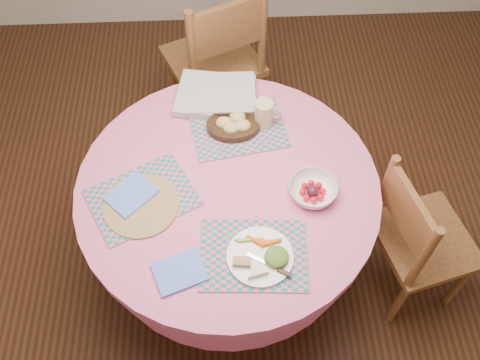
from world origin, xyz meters
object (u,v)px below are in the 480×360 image
object	(u,v)px
dinner_plate	(262,257)
fruit_bowl	(313,191)
wicker_trivet	(141,206)
bread_bowl	(233,124)
latte_mug	(264,114)
dining_table	(229,210)
chair_right	(417,239)
chair_back	(217,61)

from	to	relation	value
dinner_plate	fruit_bowl	size ratio (longest dim) A/B	1.21
dinner_plate	fruit_bowl	distance (m)	0.35
wicker_trivet	bread_bowl	bearing A→B (deg)	44.94
wicker_trivet	latte_mug	world-z (taller)	latte_mug
dining_table	fruit_bowl	size ratio (longest dim) A/B	6.06
latte_mug	bread_bowl	bearing A→B (deg)	-169.31
dining_table	latte_mug	bearing A→B (deg)	61.77
chair_right	bread_bowl	size ratio (longest dim) A/B	3.85
chair_right	dinner_plate	world-z (taller)	chair_right
dining_table	bread_bowl	bearing A→B (deg)	83.15
chair_back	bread_bowl	size ratio (longest dim) A/B	4.42
chair_back	bread_bowl	bearing A→B (deg)	71.28
chair_back	latte_mug	bearing A→B (deg)	82.78
latte_mug	chair_back	bearing A→B (deg)	106.80
latte_mug	chair_right	bearing A→B (deg)	-34.27
chair_right	dinner_plate	xyz separation A→B (m)	(-0.71, -0.21, 0.31)
bread_bowl	fruit_bowl	bearing A→B (deg)	-49.75
bread_bowl	wicker_trivet	bearing A→B (deg)	-135.06
chair_right	bread_bowl	bearing A→B (deg)	46.98
dinner_plate	bread_bowl	world-z (taller)	bread_bowl
dining_table	chair_back	xyz separation A→B (m)	(-0.03, 0.97, -0.03)
dining_table	chair_right	xyz separation A→B (m)	(0.82, -0.13, -0.09)
fruit_bowl	chair_right	bearing A→B (deg)	-7.59
latte_mug	fruit_bowl	size ratio (longest dim) A/B	0.62
fruit_bowl	wicker_trivet	bearing A→B (deg)	-178.04
wicker_trivet	chair_back	bearing A→B (deg)	73.40
bread_bowl	fruit_bowl	xyz separation A→B (m)	(0.30, -0.35, -0.01)
wicker_trivet	fruit_bowl	bearing A→B (deg)	1.96
chair_back	bread_bowl	xyz separation A→B (m)	(0.06, -0.68, 0.25)
wicker_trivet	bread_bowl	size ratio (longest dim) A/B	1.30
dining_table	fruit_bowl	world-z (taller)	fruit_bowl
dining_table	chair_back	bearing A→B (deg)	91.67
chair_back	dinner_plate	world-z (taller)	chair_back
latte_mug	dining_table	bearing A→B (deg)	-118.23
wicker_trivet	fruit_bowl	xyz separation A→B (m)	(0.68, 0.02, 0.02)
chair_right	wicker_trivet	distance (m)	1.20
dining_table	wicker_trivet	bearing A→B (deg)	-165.71
bread_bowl	dining_table	bearing A→B (deg)	-96.85
dining_table	fruit_bowl	distance (m)	0.41
fruit_bowl	dinner_plate	bearing A→B (deg)	-128.38
chair_back	fruit_bowl	bearing A→B (deg)	85.32
fruit_bowl	latte_mug	bearing A→B (deg)	113.54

